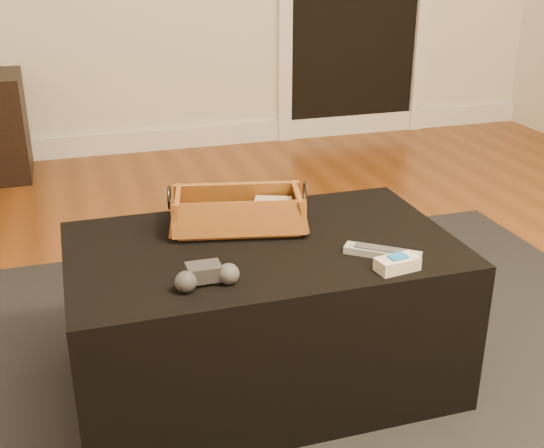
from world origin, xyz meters
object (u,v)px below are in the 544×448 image
object	(u,v)px
tv_remote	(232,222)
game_controller	(206,275)
silver_remote	(382,252)
cream_gadget	(397,264)
wicker_basket	(238,213)
ottoman	(263,314)

from	to	relation	value
tv_remote	game_controller	xyz separation A→B (m)	(-0.13, -0.29, 0.00)
silver_remote	cream_gadget	bearing A→B (deg)	-90.57
tv_remote	wicker_basket	size ratio (longest dim) A/B	0.49
ottoman	tv_remote	xyz separation A→B (m)	(-0.05, 0.11, 0.23)
game_controller	silver_remote	distance (m)	0.45
tv_remote	wicker_basket	xyz separation A→B (m)	(0.02, 0.01, 0.02)
game_controller	tv_remote	bearing A→B (deg)	65.45
wicker_basket	tv_remote	bearing A→B (deg)	-155.17
tv_remote	cream_gadget	xyz separation A→B (m)	(0.32, -0.35, -0.01)
ottoman	tv_remote	world-z (taller)	tv_remote
wicker_basket	cream_gadget	xyz separation A→B (m)	(0.30, -0.36, -0.03)
game_controller	cream_gadget	distance (m)	0.45
tv_remote	cream_gadget	bearing A→B (deg)	-41.58
game_controller	ottoman	bearing A→B (deg)	44.47
wicker_basket	silver_remote	bearing A→B (deg)	-42.90
game_controller	wicker_basket	bearing A→B (deg)	62.90
tv_remote	game_controller	distance (m)	0.32
cream_gadget	silver_remote	bearing A→B (deg)	89.43
tv_remote	silver_remote	size ratio (longest dim) A/B	1.09
ottoman	cream_gadget	xyz separation A→B (m)	(0.26, -0.24, 0.23)
ottoman	cream_gadget	world-z (taller)	cream_gadget
ottoman	silver_remote	distance (m)	0.38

